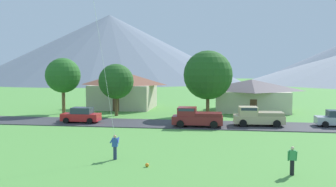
{
  "coord_description": "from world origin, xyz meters",
  "views": [
    {
      "loc": [
        5.84,
        -10.18,
        6.19
      ],
      "look_at": [
        1.9,
        15.81,
        4.31
      ],
      "focal_mm": 38.85,
      "sensor_mm": 36.0,
      "label": 1
    }
  ],
  "objects_px": {
    "tree_near_left": "(63,76)",
    "watcher_person": "(292,160)",
    "tree_center": "(116,82)",
    "parked_car_red_mid_west": "(81,115)",
    "pickup_truck_maroon_east_side": "(196,117)",
    "house_leftmost": "(123,89)",
    "tree_left_of_center": "(208,75)",
    "pickup_truck_sand_west_side": "(257,116)",
    "house_left_center": "(251,95)",
    "soccer_ball": "(147,165)"
  },
  "relations": [
    {
      "from": "watcher_person",
      "to": "tree_center",
      "type": "bearing_deg",
      "value": 126.7
    },
    {
      "from": "tree_left_of_center",
      "to": "watcher_person",
      "type": "bearing_deg",
      "value": -76.73
    },
    {
      "from": "watcher_person",
      "to": "soccer_ball",
      "type": "distance_m",
      "value": 8.67
    },
    {
      "from": "soccer_ball",
      "to": "watcher_person",
      "type": "bearing_deg",
      "value": -2.88
    },
    {
      "from": "tree_near_left",
      "to": "pickup_truck_maroon_east_side",
      "type": "xyz_separation_m",
      "value": [
        18.52,
        -8.61,
        -4.07
      ]
    },
    {
      "from": "pickup_truck_maroon_east_side",
      "to": "house_leftmost",
      "type": "bearing_deg",
      "value": 127.42
    },
    {
      "from": "parked_car_red_mid_west",
      "to": "watcher_person",
      "type": "height_order",
      "value": "parked_car_red_mid_west"
    },
    {
      "from": "tree_near_left",
      "to": "pickup_truck_maroon_east_side",
      "type": "distance_m",
      "value": 20.83
    },
    {
      "from": "house_leftmost",
      "to": "tree_left_of_center",
      "type": "height_order",
      "value": "tree_left_of_center"
    },
    {
      "from": "house_leftmost",
      "to": "tree_near_left",
      "type": "relative_size",
      "value": 1.28
    },
    {
      "from": "tree_center",
      "to": "parked_car_red_mid_west",
      "type": "xyz_separation_m",
      "value": [
        -2.07,
        -6.59,
        -3.54
      ]
    },
    {
      "from": "tree_center",
      "to": "soccer_ball",
      "type": "distance_m",
      "value": 25.11
    },
    {
      "from": "pickup_truck_maroon_east_side",
      "to": "tree_center",
      "type": "bearing_deg",
      "value": 145.45
    },
    {
      "from": "house_leftmost",
      "to": "watcher_person",
      "type": "xyz_separation_m",
      "value": [
        18.97,
        -32.09,
        -2.0
      ]
    },
    {
      "from": "house_left_center",
      "to": "house_leftmost",
      "type": "bearing_deg",
      "value": 178.1
    },
    {
      "from": "tree_center",
      "to": "watcher_person",
      "type": "height_order",
      "value": "tree_center"
    },
    {
      "from": "tree_near_left",
      "to": "tree_left_of_center",
      "type": "height_order",
      "value": "tree_left_of_center"
    },
    {
      "from": "house_leftmost",
      "to": "tree_left_of_center",
      "type": "relative_size",
      "value": 1.15
    },
    {
      "from": "tree_center",
      "to": "parked_car_red_mid_west",
      "type": "height_order",
      "value": "tree_center"
    },
    {
      "from": "soccer_ball",
      "to": "tree_left_of_center",
      "type": "bearing_deg",
      "value": 83.67
    },
    {
      "from": "tree_center",
      "to": "soccer_ball",
      "type": "relative_size",
      "value": 27.82
    },
    {
      "from": "parked_car_red_mid_west",
      "to": "tree_near_left",
      "type": "bearing_deg",
      "value": 126.0
    },
    {
      "from": "parked_car_red_mid_west",
      "to": "pickup_truck_sand_west_side",
      "type": "xyz_separation_m",
      "value": [
        19.22,
        0.69,
        0.19
      ]
    },
    {
      "from": "tree_near_left",
      "to": "tree_center",
      "type": "xyz_separation_m",
      "value": [
        7.71,
        -1.16,
        -0.72
      ]
    },
    {
      "from": "house_leftmost",
      "to": "tree_left_of_center",
      "type": "distance_m",
      "value": 15.06
    },
    {
      "from": "tree_left_of_center",
      "to": "soccer_ball",
      "type": "bearing_deg",
      "value": -96.33
    },
    {
      "from": "house_left_center",
      "to": "parked_car_red_mid_west",
      "type": "distance_m",
      "value": 24.47
    },
    {
      "from": "house_left_center",
      "to": "soccer_ball",
      "type": "height_order",
      "value": "house_left_center"
    },
    {
      "from": "house_left_center",
      "to": "tree_center",
      "type": "bearing_deg",
      "value": -155.64
    },
    {
      "from": "house_leftmost",
      "to": "parked_car_red_mid_west",
      "type": "height_order",
      "value": "house_leftmost"
    },
    {
      "from": "tree_left_of_center",
      "to": "pickup_truck_maroon_east_side",
      "type": "bearing_deg",
      "value": -95.2
    },
    {
      "from": "house_left_center",
      "to": "parked_car_red_mid_west",
      "type": "height_order",
      "value": "house_left_center"
    },
    {
      "from": "house_left_center",
      "to": "watcher_person",
      "type": "xyz_separation_m",
      "value": [
        -0.02,
        -31.46,
        -1.46
      ]
    },
    {
      "from": "house_leftmost",
      "to": "tree_center",
      "type": "relative_size",
      "value": 1.44
    },
    {
      "from": "house_leftmost",
      "to": "parked_car_red_mid_west",
      "type": "relative_size",
      "value": 2.27
    },
    {
      "from": "house_leftmost",
      "to": "tree_center",
      "type": "distance_m",
      "value": 8.83
    },
    {
      "from": "tree_left_of_center",
      "to": "parked_car_red_mid_west",
      "type": "bearing_deg",
      "value": -149.45
    },
    {
      "from": "tree_center",
      "to": "pickup_truck_sand_west_side",
      "type": "distance_m",
      "value": 18.44
    },
    {
      "from": "tree_near_left",
      "to": "house_left_center",
      "type": "bearing_deg",
      "value": 15.04
    },
    {
      "from": "tree_left_of_center",
      "to": "soccer_ball",
      "type": "relative_size",
      "value": 34.88
    },
    {
      "from": "tree_left_of_center",
      "to": "house_leftmost",
      "type": "bearing_deg",
      "value": 151.56
    },
    {
      "from": "tree_center",
      "to": "pickup_truck_maroon_east_side",
      "type": "relative_size",
      "value": 1.28
    },
    {
      "from": "tree_near_left",
      "to": "watcher_person",
      "type": "relative_size",
      "value": 4.47
    },
    {
      "from": "pickup_truck_maroon_east_side",
      "to": "soccer_ball",
      "type": "height_order",
      "value": "pickup_truck_maroon_east_side"
    },
    {
      "from": "house_left_center",
      "to": "tree_center",
      "type": "distance_m",
      "value": 19.38
    },
    {
      "from": "house_leftmost",
      "to": "house_left_center",
      "type": "bearing_deg",
      "value": -1.9
    },
    {
      "from": "tree_center",
      "to": "pickup_truck_sand_west_side",
      "type": "xyz_separation_m",
      "value": [
        17.15,
        -5.91,
        -3.35
      ]
    },
    {
      "from": "tree_left_of_center",
      "to": "pickup_truck_sand_west_side",
      "type": "xyz_separation_m",
      "value": [
        5.52,
        -7.4,
        -4.18
      ]
    },
    {
      "from": "pickup_truck_sand_west_side",
      "to": "tree_center",
      "type": "bearing_deg",
      "value": 160.99
    },
    {
      "from": "tree_left_of_center",
      "to": "pickup_truck_sand_west_side",
      "type": "distance_m",
      "value": 10.14
    }
  ]
}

